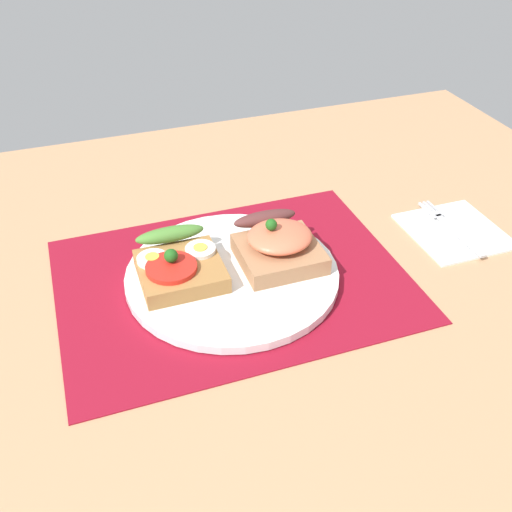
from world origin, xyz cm
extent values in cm
cube|color=tan|center=(0.00, 0.00, -1.60)|extent=(120.00, 90.00, 3.20)
cube|color=maroon|center=(0.00, 0.00, 0.15)|extent=(40.78, 30.56, 0.30)
cylinder|color=white|center=(0.00, 0.00, 0.83)|extent=(25.26, 25.26, 1.06)
cube|color=#9E6D39|center=(-5.96, 0.73, 2.39)|extent=(9.49, 9.14, 2.05)
cylinder|color=red|center=(-7.13, 0.20, 3.72)|extent=(5.84, 5.84, 0.60)
ellipsoid|color=#4A7F31|center=(-5.96, 5.71, 4.32)|extent=(8.35, 2.20, 1.80)
sphere|color=#1E5919|center=(-6.90, 0.73, 4.82)|extent=(1.60, 1.60, 1.60)
cylinder|color=white|center=(-8.81, 2.37, 3.67)|extent=(3.61, 3.61, 0.50)
cylinder|color=yellow|center=(-8.81, 2.37, 4.00)|extent=(1.62, 1.62, 0.16)
cylinder|color=white|center=(-3.11, 2.36, 3.67)|extent=(3.61, 3.61, 0.50)
cylinder|color=yellow|center=(-3.11, 2.36, 4.00)|extent=(1.62, 1.62, 0.16)
cube|color=#A2714C|center=(5.96, 0.17, 2.45)|extent=(9.53, 9.01, 2.18)
ellipsoid|color=#E26948|center=(6.18, 0.54, 4.60)|extent=(7.81, 7.21, 2.11)
ellipsoid|color=#542A29|center=(5.96, 5.08, 4.44)|extent=(8.10, 2.20, 1.80)
sphere|color=#1E5919|center=(5.16, 0.77, 6.35)|extent=(1.40, 1.40, 1.40)
cube|color=white|center=(31.08, 0.30, 0.30)|extent=(11.97, 12.39, 0.60)
cube|color=#B7B7BC|center=(30.58, -1.73, 0.76)|extent=(0.80, 10.14, 0.32)
cube|color=#B7B7BC|center=(30.58, 3.54, 0.76)|extent=(1.50, 1.20, 0.32)
cube|color=#B7B7BC|center=(29.93, 5.54, 0.76)|extent=(0.32, 2.80, 0.32)
cube|color=#B7B7BC|center=(30.58, 5.54, 0.76)|extent=(0.32, 2.80, 0.32)
cube|color=#B7B7BC|center=(31.23, 5.54, 0.76)|extent=(0.32, 2.80, 0.32)
camera|label=1|loc=(-15.50, -52.80, 44.16)|focal=41.33mm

